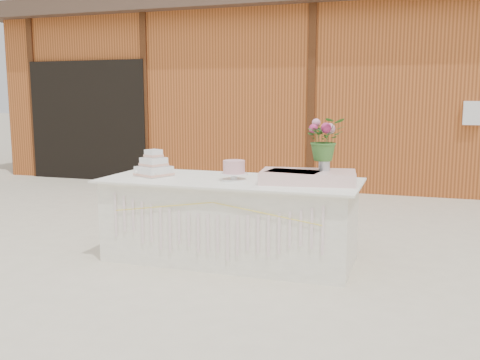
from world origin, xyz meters
The scene contains 9 objects.
ground centered at (0.00, 0.00, 0.00)m, with size 80.00×80.00×0.00m, color beige.
barn centered at (-0.01, 5.99, 1.68)m, with size 12.60×4.60×3.30m.
cake_table centered at (0.00, 0.00, 0.39)m, with size 2.40×1.00×0.77m.
wedding_cake centered at (-0.77, -0.02, 0.86)m, with size 0.38×0.38×0.26m.
pink_cake_stand centered at (0.06, -0.05, 0.87)m, with size 0.26×0.26×0.18m.
satin_runner centered at (0.73, 0.03, 0.82)m, with size 0.83×0.48×0.11m, color beige.
flower_vase centered at (0.86, 0.10, 0.94)m, with size 0.10×0.10×0.14m, color silver.
bouquet centered at (0.86, 0.10, 1.21)m, with size 0.35×0.30×0.39m, color #3A6B2B.
loose_flowers centered at (-0.95, 0.11, 0.78)m, with size 0.15×0.36×0.02m, color pink, non-canonical shape.
Camera 1 is at (1.62, -4.64, 1.52)m, focal length 40.00 mm.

